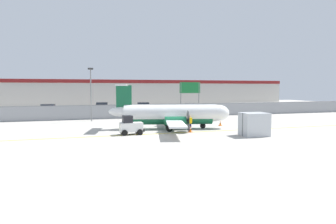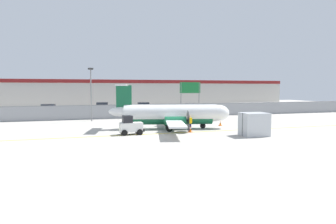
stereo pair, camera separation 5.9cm
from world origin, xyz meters
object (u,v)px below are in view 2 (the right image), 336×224
baggage_tug (130,126)px  parked_car_3 (192,107)px  parked_car_0 (49,109)px  apron_light_pole (91,90)px  commuter_airplane (173,114)px  cargo_container (254,124)px  parked_car_2 (144,106)px  traffic_cone_near_right (220,123)px  highway_sign (190,90)px  parked_car_1 (102,106)px  traffic_cone_near_left (190,129)px  ground_crew_worker (190,123)px

baggage_tug → parked_car_3: baggage_tug is taller
baggage_tug → parked_car_0: size_ratio=0.54×
baggage_tug → apron_light_pole: 14.08m
commuter_airplane → parked_car_3: bearing=76.8°
cargo_container → apron_light_pole: apron_light_pole is taller
cargo_container → parked_car_0: cargo_container is taller
parked_car_2 → cargo_container: bearing=-79.2°
traffic_cone_near_right → parked_car_2: parked_car_2 is taller
cargo_container → highway_sign: (1.90, 21.69, 3.04)m
parked_car_1 → traffic_cone_near_right: bearing=120.0°
traffic_cone_near_left → parked_car_0: 32.33m
commuter_airplane → traffic_cone_near_right: (6.30, 0.79, -1.29)m
parked_car_3 → parked_car_0: bearing=-7.9°
baggage_tug → apron_light_pole: size_ratio=0.32×
baggage_tug → parked_car_3: size_ratio=0.55×
traffic_cone_near_left → parked_car_0: parked_car_0 is taller
parked_car_1 → parked_car_3: 17.98m
cargo_container → traffic_cone_near_left: cargo_container is taller
ground_crew_worker → cargo_container: cargo_container is taller
ground_crew_worker → parked_car_0: 31.96m
commuter_airplane → parked_car_1: 29.62m
parked_car_1 → apron_light_pole: size_ratio=0.60×
parked_car_0 → parked_car_2: (17.53, 1.59, 0.00)m
apron_light_pole → parked_car_1: bearing=81.3°
ground_crew_worker → traffic_cone_near_left: 0.81m
parked_car_2 → ground_crew_worker: bearing=-87.8°
traffic_cone_near_left → ground_crew_worker: bearing=76.2°
traffic_cone_near_left → cargo_container: bearing=-37.7°
cargo_container → traffic_cone_near_right: (0.41, 7.78, -0.79)m
parked_car_2 → traffic_cone_near_right: bearing=-76.6°
parked_car_0 → parked_car_2: 17.60m
parked_car_2 → parked_car_0: bearing=-169.6°
commuter_airplane → apron_light_pole: (-8.31, 10.51, 2.70)m
ground_crew_worker → traffic_cone_near_left: bearing=160.9°
commuter_airplane → parked_car_3: (10.41, 20.65, -0.71)m
parked_car_1 → parked_car_3: same height
highway_sign → parked_car_3: bearing=66.2°
traffic_cone_near_left → parked_car_2: parked_car_2 is taller
ground_crew_worker → cargo_container: (4.87, -4.35, 0.15)m
parked_car_3 → apron_light_pole: apron_light_pole is taller
traffic_cone_near_left → parked_car_2: size_ratio=0.15×
baggage_tug → parked_car_2: (7.85, 29.44, 0.04)m
parked_car_0 → cargo_container: bearing=-50.6°
baggage_tug → parked_car_0: bearing=107.7°
parked_car_2 → highway_sign: size_ratio=0.79×
traffic_cone_near_left → highway_sign: highway_sign is taller
parked_car_0 → parked_car_3: size_ratio=1.03×
commuter_airplane → ground_crew_worker: 2.90m
parked_car_0 → apron_light_pole: apron_light_pole is taller
commuter_airplane → apron_light_pole: bearing=141.8°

